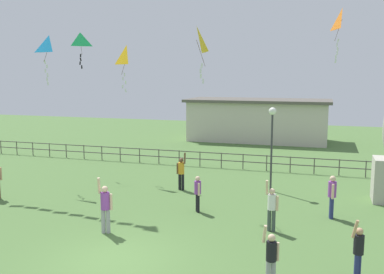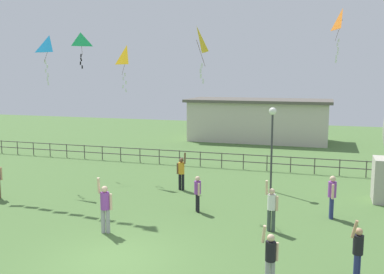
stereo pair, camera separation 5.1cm
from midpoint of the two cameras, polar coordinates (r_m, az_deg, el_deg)
name	(u,v)px [view 1 (the left image)]	position (r m, az deg, el deg)	size (l,w,h in m)	color
ground_plane	(115,259)	(14.08, -10.30, -15.66)	(80.00, 80.00, 0.00)	#4C7038
lamppost	(272,130)	(21.16, 10.49, 0.90)	(0.36, 0.36, 4.14)	#38383D
person_0	(198,191)	(18.02, 0.68, -7.23)	(0.28, 0.41, 1.53)	black
person_1	(181,171)	(21.37, -1.51, -4.55)	(0.49, 0.30, 1.91)	black
person_2	(358,250)	(13.07, 21.09, -13.75)	(0.37, 0.44, 1.79)	navy
person_3	(271,256)	(12.06, 10.32, -15.29)	(0.47, 0.30, 1.76)	#99999E
person_5	(272,206)	(16.09, 10.43, -8.99)	(0.49, 0.30, 1.89)	#3F4C47
person_6	(332,194)	(18.07, 17.99, -7.19)	(0.32, 0.52, 1.74)	navy
person_7	(105,205)	(15.94, -11.52, -8.88)	(0.55, 0.32, 2.05)	#99999E
kite_0	(197,41)	(18.57, 0.54, 12.58)	(0.83, 1.11, 2.39)	yellow
kite_1	(127,57)	(24.48, -8.72, 10.41)	(0.91, 0.73, 2.57)	yellow
kite_2	(342,21)	(25.15, 19.18, 14.32)	(0.72, 1.24, 2.90)	orange
kite_3	(80,42)	(26.68, -14.63, 12.08)	(1.03, 0.98, 2.04)	#1EB759
kite_4	(49,47)	(23.94, -18.47, 11.25)	(1.03, 0.74, 2.54)	#198CD1
waterfront_railing	(218,158)	(26.61, 3.41, -2.77)	(36.02, 0.06, 0.95)	#4C4742
pavilion_building	(258,120)	(37.98, 8.71, 2.28)	(12.27, 5.34, 3.62)	beige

